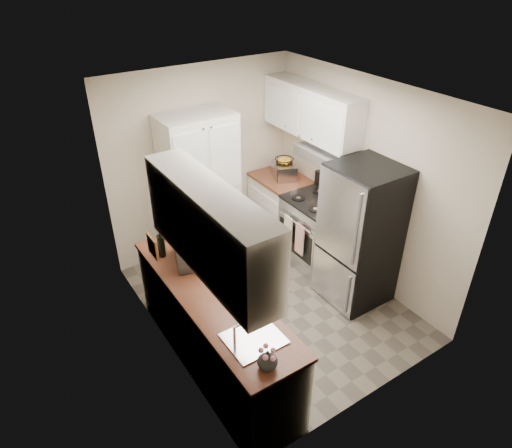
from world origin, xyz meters
name	(u,v)px	position (x,y,z in m)	size (l,w,h in m)	color
ground	(271,302)	(0.00, 0.00, 0.00)	(3.20, 3.20, 0.00)	#665B4C
room_shell	(273,181)	(-0.02, -0.01, 1.63)	(2.64, 3.24, 2.52)	beige
pantry_cabinet	(200,191)	(-0.20, 1.32, 1.00)	(0.90, 0.55, 2.00)	silver
base_cabinet_left	(214,329)	(-0.99, -0.43, 0.44)	(0.60, 2.30, 0.88)	silver
countertop_left	(212,293)	(-0.99, -0.43, 0.90)	(0.63, 2.33, 0.04)	brown
base_cabinet_right	(280,208)	(0.99, 1.19, 0.44)	(0.60, 0.80, 0.88)	silver
countertop_right	(281,179)	(0.99, 1.19, 0.90)	(0.63, 0.83, 0.04)	brown
electric_range	(315,230)	(0.97, 0.39, 0.48)	(0.71, 0.78, 1.13)	#B7B7BC
refrigerator	(360,235)	(0.94, -0.41, 0.85)	(0.70, 0.72, 1.70)	#B7B7BC
microwave	(192,249)	(-0.91, 0.12, 1.06)	(0.49, 0.33, 0.27)	silver
wine_bottle	(161,243)	(-1.14, 0.36, 1.07)	(0.08, 0.08, 0.31)	black
flower_vase	(268,360)	(-1.06, -1.45, 1.00)	(0.16, 0.16, 0.17)	silver
cutting_board	(179,223)	(-0.81, 0.64, 1.06)	(0.02, 0.23, 0.28)	#489B47
toaster_oven	(284,171)	(1.02, 1.17, 1.02)	(0.29, 0.36, 0.21)	#AAAAAF
fruit_basket	(284,160)	(1.03, 1.18, 1.18)	(0.25, 0.25, 0.11)	#FFA616
kitchen_mat	(246,275)	(0.03, 0.59, 0.01)	(0.55, 0.88, 0.01)	tan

